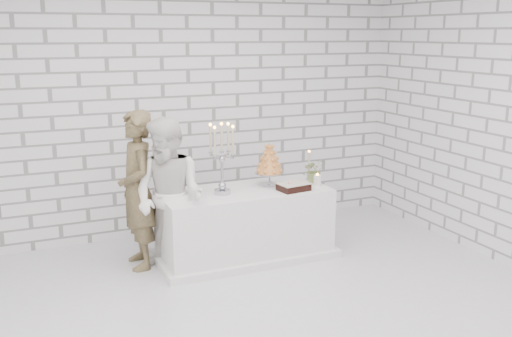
{
  "coord_description": "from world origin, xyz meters",
  "views": [
    {
      "loc": [
        -1.67,
        -4.1,
        2.39
      ],
      "look_at": [
        0.58,
        1.11,
        1.05
      ],
      "focal_mm": 40.56,
      "sensor_mm": 36.0,
      "label": 1
    }
  ],
  "objects_px": {
    "cake_table": "(244,223)",
    "groom": "(137,190)",
    "candelabra": "(222,159)",
    "croquembouche": "(269,164)",
    "bride": "(169,197)"
  },
  "relations": [
    {
      "from": "bride",
      "to": "croquembouche",
      "type": "relative_size",
      "value": 3.27
    },
    {
      "from": "cake_table",
      "to": "croquembouche",
      "type": "relative_size",
      "value": 3.7
    },
    {
      "from": "groom",
      "to": "candelabra",
      "type": "xyz_separation_m",
      "value": [
        0.83,
        -0.24,
        0.31
      ]
    },
    {
      "from": "groom",
      "to": "croquembouche",
      "type": "distance_m",
      "value": 1.43
    },
    {
      "from": "bride",
      "to": "croquembouche",
      "type": "xyz_separation_m",
      "value": [
        1.17,
        0.17,
        0.2
      ]
    },
    {
      "from": "groom",
      "to": "candelabra",
      "type": "relative_size",
      "value": 2.18
    },
    {
      "from": "bride",
      "to": "croquembouche",
      "type": "distance_m",
      "value": 1.19
    },
    {
      "from": "groom",
      "to": "candelabra",
      "type": "bearing_deg",
      "value": 72.6
    },
    {
      "from": "cake_table",
      "to": "croquembouche",
      "type": "distance_m",
      "value": 0.7
    },
    {
      "from": "croquembouche",
      "to": "cake_table",
      "type": "bearing_deg",
      "value": -171.17
    },
    {
      "from": "cake_table",
      "to": "groom",
      "type": "distance_m",
      "value": 1.2
    },
    {
      "from": "cake_table",
      "to": "groom",
      "type": "xyz_separation_m",
      "value": [
        -1.1,
        0.19,
        0.44
      ]
    },
    {
      "from": "candelabra",
      "to": "groom",
      "type": "bearing_deg",
      "value": 163.63
    },
    {
      "from": "bride",
      "to": "croquembouche",
      "type": "bearing_deg",
      "value": 57.32
    },
    {
      "from": "groom",
      "to": "croquembouche",
      "type": "height_order",
      "value": "groom"
    }
  ]
}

